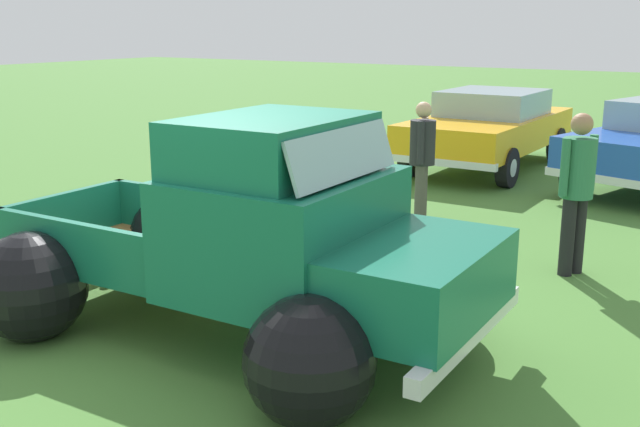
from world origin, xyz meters
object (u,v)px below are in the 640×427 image
at_px(show_car_0, 489,126).
at_px(spectator_2, 577,184).
at_px(vintage_pickup_truck, 258,255).
at_px(lane_cone_0, 34,250).
at_px(spectator_0, 422,155).

distance_m(show_car_0, spectator_2, 6.14).
bearing_deg(spectator_2, vintage_pickup_truck, -94.80).
height_order(vintage_pickup_truck, spectator_2, vintage_pickup_truck).
bearing_deg(vintage_pickup_truck, show_car_0, 96.42).
relative_size(vintage_pickup_truck, lane_cone_0, 7.40).
relative_size(show_car_0, lane_cone_0, 7.05).
height_order(show_car_0, lane_cone_0, show_car_0).
relative_size(vintage_pickup_truck, show_car_0, 1.05).
distance_m(spectator_0, lane_cone_0, 5.02).
xyz_separation_m(show_car_0, spectator_2, (2.93, -5.39, 0.21)).
bearing_deg(lane_cone_0, spectator_0, 60.82).
distance_m(vintage_pickup_truck, lane_cone_0, 3.01).
xyz_separation_m(vintage_pickup_truck, lane_cone_0, (-2.98, 0.03, -0.45)).
distance_m(vintage_pickup_truck, show_car_0, 8.69).
relative_size(vintage_pickup_truck, spectator_0, 2.87).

